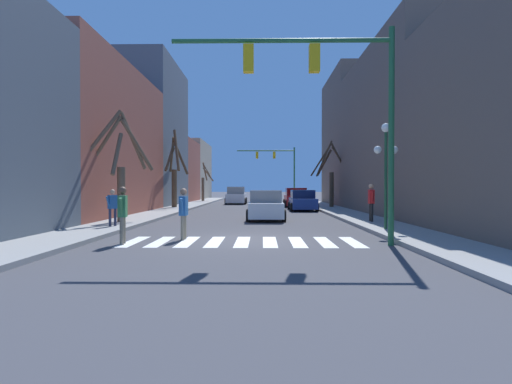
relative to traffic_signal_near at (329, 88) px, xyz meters
name	(u,v)px	position (x,y,z in m)	size (l,w,h in m)	color
ground_plane	(243,240)	(-2.70, 1.25, -4.85)	(240.00, 240.00, 0.00)	#424247
sidewalk_left	(68,237)	(-8.73, 1.25, -4.78)	(2.33, 90.00, 0.15)	gray
sidewalk_right	(421,238)	(3.32, 1.25, -4.78)	(2.33, 90.00, 0.15)	gray
building_row_left	(136,151)	(-12.89, 21.85, 0.00)	(6.00, 54.27, 13.08)	#515B66
building_row_right	(403,134)	(7.49, 14.83, 0.49)	(6.00, 36.30, 12.47)	#66564C
crosswalk_stripes	(242,242)	(-2.70, 0.73, -4.85)	(7.65, 2.60, 0.01)	white
traffic_signal_near	(329,88)	(0.00, 0.00, 0.00)	(6.84, 0.28, 6.70)	#236038
traffic_signal_far	(278,162)	(-0.11, 36.78, -0.04)	(7.14, 0.28, 6.62)	#236038
street_lamp_right_corner	(386,154)	(2.80, 3.42, -1.76)	(0.95, 0.36, 4.15)	#1E4C2D
car_parked_left_far	(302,201)	(1.01, 17.92, -4.12)	(2.06, 4.37, 1.55)	navy
car_driving_away_lane	(296,198)	(0.97, 23.38, -4.06)	(2.14, 4.23, 1.69)	red
car_at_intersection	(236,196)	(-4.74, 29.15, -4.03)	(2.15, 4.34, 1.79)	white
car_parked_right_far	(266,206)	(-1.85, 9.63, -4.10)	(2.06, 4.56, 1.61)	white
pedestrian_on_left_sidewalk	(371,199)	(3.15, 6.78, -3.64)	(0.26, 0.77, 1.80)	black
pedestrian_crossing_street	(184,209)	(-4.74, 1.23, -3.82)	(0.25, 0.76, 1.75)	#7A705B
pedestrian_on_right_sidewalk	(113,204)	(-8.36, 4.37, -3.79)	(0.41, 0.61, 1.55)	#282D47
pedestrian_near_right_corner	(123,210)	(-6.45, 0.16, -3.78)	(0.30, 0.78, 1.81)	#7A705B
street_tree_left_mid	(204,184)	(-8.80, 34.05, -2.71)	(1.33, 1.41, 4.49)	brown
street_tree_right_far	(119,167)	(-8.86, 6.57, -2.08)	(3.08, 2.64, 5.33)	brown
street_tree_right_mid	(331,175)	(3.64, 20.86, -2.09)	(3.63, 1.85, 5.46)	#473828
street_tree_right_near	(174,171)	(-9.09, 19.56, -1.77)	(1.87, 3.65, 6.26)	brown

